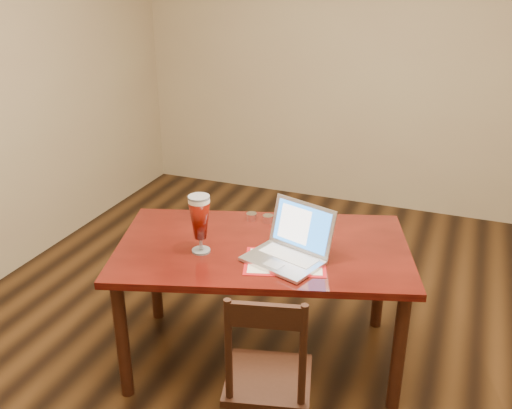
% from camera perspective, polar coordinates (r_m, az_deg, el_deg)
% --- Properties ---
extents(ground, '(5.00, 5.00, 0.00)m').
position_cam_1_polar(ground, '(3.24, 4.07, -16.65)').
color(ground, black).
rests_on(ground, ground).
extents(room_shell, '(4.51, 5.01, 2.71)m').
position_cam_1_polar(room_shell, '(2.50, 5.26, 15.96)').
color(room_shell, tan).
rests_on(room_shell, ground).
extents(dining_table, '(1.70, 1.26, 1.01)m').
position_cam_1_polar(dining_table, '(3.00, 0.54, -5.37)').
color(dining_table, '#53100B').
rests_on(dining_table, ground).
extents(dining_chair, '(0.44, 0.43, 0.87)m').
position_cam_1_polar(dining_chair, '(2.58, 1.19, -17.04)').
color(dining_chair, black).
rests_on(dining_chair, ground).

